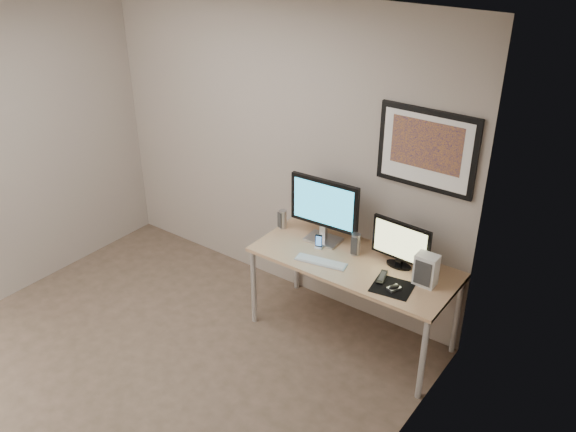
# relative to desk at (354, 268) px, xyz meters

# --- Properties ---
(floor) EXTENTS (3.60, 3.60, 0.00)m
(floor) POSITION_rel_desk_xyz_m (-1.00, -1.35, -0.66)
(floor) COLOR brown
(floor) RESTS_ON ground
(room) EXTENTS (3.60, 3.60, 3.60)m
(room) POSITION_rel_desk_xyz_m (-1.00, -0.90, 0.98)
(room) COLOR white
(room) RESTS_ON ground
(desk) EXTENTS (1.60, 0.70, 0.73)m
(desk) POSITION_rel_desk_xyz_m (0.00, 0.00, 0.00)
(desk) COLOR #AF7554
(desk) RESTS_ON floor
(framed_art) EXTENTS (0.75, 0.04, 0.60)m
(framed_art) POSITION_rel_desk_xyz_m (0.35, 0.33, 0.96)
(framed_art) COLOR black
(framed_art) RESTS_ON room
(monitor_large) EXTENTS (0.60, 0.21, 0.54)m
(monitor_large) POSITION_rel_desk_xyz_m (-0.36, 0.11, 0.37)
(monitor_large) COLOR #AEAEB3
(monitor_large) RESTS_ON desk
(monitor_tv) EXTENTS (0.48, 0.12, 0.37)m
(monitor_tv) POSITION_rel_desk_xyz_m (0.31, 0.13, 0.27)
(monitor_tv) COLOR black
(monitor_tv) RESTS_ON desk
(speaker_left) EXTENTS (0.08, 0.08, 0.16)m
(speaker_left) POSITION_rel_desk_xyz_m (-0.76, 0.10, 0.15)
(speaker_left) COLOR #AEAEB3
(speaker_left) RESTS_ON desk
(speaker_right) EXTENTS (0.08, 0.08, 0.18)m
(speaker_right) POSITION_rel_desk_xyz_m (-0.04, 0.09, 0.15)
(speaker_right) COLOR #AEAEB3
(speaker_right) RESTS_ON desk
(phone_dock) EXTENTS (0.07, 0.07, 0.12)m
(phone_dock) POSITION_rel_desk_xyz_m (-0.33, -0.01, 0.13)
(phone_dock) COLOR black
(phone_dock) RESTS_ON desk
(keyboard) EXTENTS (0.42, 0.19, 0.01)m
(keyboard) POSITION_rel_desk_xyz_m (-0.19, -0.17, 0.07)
(keyboard) COLOR silver
(keyboard) RESTS_ON desk
(mousepad) EXTENTS (0.32, 0.29, 0.00)m
(mousepad) POSITION_rel_desk_xyz_m (0.41, -0.15, 0.07)
(mousepad) COLOR black
(mousepad) RESTS_ON desk
(mouse) EXTENTS (0.09, 0.11, 0.03)m
(mouse) POSITION_rel_desk_xyz_m (0.43, -0.17, 0.09)
(mouse) COLOR black
(mouse) RESTS_ON mousepad
(remote) EXTENTS (0.10, 0.19, 0.02)m
(remote) POSITION_rel_desk_xyz_m (0.29, -0.09, 0.08)
(remote) COLOR black
(remote) RESTS_ON desk
(fan_unit) EXTENTS (0.16, 0.12, 0.24)m
(fan_unit) POSITION_rel_desk_xyz_m (0.58, 0.02, 0.19)
(fan_unit) COLOR silver
(fan_unit) RESTS_ON desk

